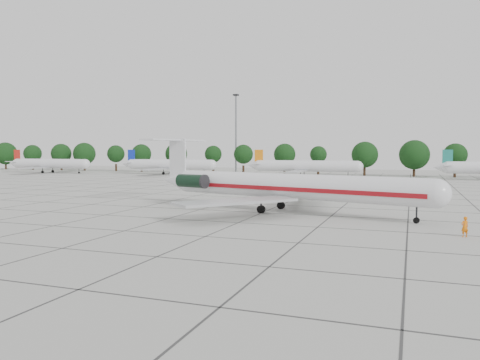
% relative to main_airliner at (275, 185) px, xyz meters
% --- Properties ---
extents(ground, '(260.00, 260.00, 0.00)m').
position_rel_main_airliner_xyz_m(ground, '(-9.08, -1.77, -3.12)').
color(ground, '#B9BAB2').
rests_on(ground, ground).
extents(apron_joints, '(170.00, 170.00, 0.02)m').
position_rel_main_airliner_xyz_m(apron_joints, '(-9.08, 13.23, -3.11)').
color(apron_joints, '#383838').
rests_on(apron_joints, ground).
extents(main_airliner, '(37.17, 28.67, 8.84)m').
position_rel_main_airliner_xyz_m(main_airliner, '(0.00, 0.00, 0.00)').
color(main_airliner, silver).
rests_on(main_airliner, ground).
extents(ground_crew, '(0.76, 0.67, 1.74)m').
position_rel_main_airliner_xyz_m(ground_crew, '(19.43, -10.47, -2.25)').
color(ground_crew, orange).
rests_on(ground_crew, ground).
extents(bg_airliner_a, '(28.24, 27.20, 7.40)m').
position_rel_main_airliner_xyz_m(bg_airliner_a, '(-93.12, 65.24, -0.21)').
color(bg_airliner_a, silver).
rests_on(bg_airliner_a, ground).
extents(bg_airliner_b, '(28.24, 27.20, 7.40)m').
position_rel_main_airliner_xyz_m(bg_airliner_b, '(-53.02, 70.66, -0.21)').
color(bg_airliner_b, silver).
rests_on(bg_airliner_b, ground).
extents(bg_airliner_c, '(28.24, 27.20, 7.40)m').
position_rel_main_airliner_xyz_m(bg_airliner_c, '(-11.89, 71.46, -0.21)').
color(bg_airliner_c, silver).
rests_on(bg_airliner_c, ground).
extents(tree_line, '(249.86, 8.44, 10.22)m').
position_rel_main_airliner_xyz_m(tree_line, '(-20.76, 83.23, 2.86)').
color(tree_line, '#332114').
rests_on(tree_line, ground).
extents(floodlight_mast, '(1.60, 1.60, 25.45)m').
position_rel_main_airliner_xyz_m(floodlight_mast, '(-39.08, 90.23, 11.16)').
color(floodlight_mast, slate).
rests_on(floodlight_mast, ground).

